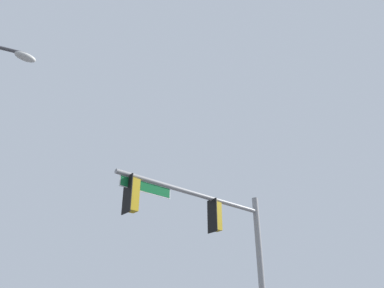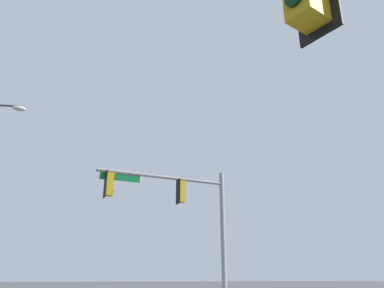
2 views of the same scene
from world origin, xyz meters
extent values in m
cylinder|color=gray|center=(-5.21, -7.67, 3.45)|extent=(0.26, 0.26, 6.90)
cylinder|color=gray|center=(-1.79, -7.55, 6.30)|extent=(6.86, 0.41, 0.17)
cube|color=black|center=(-2.63, -7.58, 5.63)|extent=(0.05, 0.52, 1.30)
cube|color=#B79314|center=(-2.82, -7.58, 5.63)|extent=(0.37, 0.33, 1.10)
cylinder|color=#B79314|center=(-2.82, -7.58, 6.24)|extent=(0.04, 0.04, 0.12)
cylinder|color=#340503|center=(-3.02, -7.59, 5.96)|extent=(0.04, 0.22, 0.22)
cylinder|color=yellow|center=(-3.02, -7.59, 5.63)|extent=(0.04, 0.22, 0.22)
cylinder|color=black|center=(-3.02, -7.59, 5.30)|extent=(0.04, 0.22, 0.22)
cube|color=black|center=(1.14, -7.44, 5.63)|extent=(0.05, 0.52, 1.30)
cube|color=#B79314|center=(0.95, -7.45, 5.63)|extent=(0.37, 0.33, 1.10)
cylinder|color=#B79314|center=(0.95, -7.45, 6.24)|extent=(0.04, 0.04, 0.12)
cylinder|color=#340503|center=(0.75, -7.45, 5.96)|extent=(0.04, 0.22, 0.22)
cylinder|color=yellow|center=(0.75, -7.45, 5.63)|extent=(0.04, 0.22, 0.22)
cylinder|color=black|center=(0.75, -7.45, 5.30)|extent=(0.04, 0.22, 0.22)
cube|color=#0F602D|center=(0.44, -7.47, 6.03)|extent=(2.00, 0.11, 0.34)
cube|color=white|center=(0.44, -7.47, 6.03)|extent=(2.06, 0.10, 0.40)
ellipsoid|color=silver|center=(5.29, -6.12, 8.27)|extent=(0.56, 0.28, 0.20)
camera|label=1|loc=(6.61, 2.94, 1.47)|focal=35.00mm
camera|label=2|loc=(4.09, 10.21, 1.37)|focal=35.00mm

